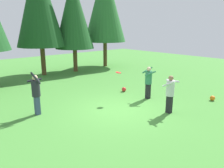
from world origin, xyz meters
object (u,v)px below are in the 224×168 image
at_px(tree_center, 39,3).
at_px(tree_far_right, 105,4).
at_px(frisbee, 118,73).
at_px(ball_red, 124,89).
at_px(person_thrower, 36,91).
at_px(person_bystander, 170,91).
at_px(ball_orange, 212,98).
at_px(tree_right, 73,13).
at_px(person_catcher, 148,80).

bearing_deg(tree_center, tree_far_right, -1.74).
xyz_separation_m(frisbee, tree_center, (-0.01, 8.31, 3.81)).
bearing_deg(tree_center, ball_red, -79.65).
height_order(frisbee, tree_far_right, tree_far_right).
distance_m(person_thrower, ball_red, 5.17).
bearing_deg(ball_red, person_bystander, -102.95).
bearing_deg(ball_orange, tree_right, 95.24).
distance_m(person_bystander, tree_right, 11.23).
distance_m(person_thrower, ball_orange, 8.38).
bearing_deg(person_thrower, tree_right, 61.69).
bearing_deg(frisbee, tree_center, 90.07).
height_order(person_bystander, frisbee, person_bystander).
relative_size(ball_red, ball_orange, 1.01).
bearing_deg(frisbee, tree_far_right, 53.74).
bearing_deg(frisbee, ball_orange, -41.59).
relative_size(person_bystander, tree_far_right, 0.18).
bearing_deg(person_bystander, ball_red, -24.03).
height_order(ball_red, tree_center, tree_center).
relative_size(frisbee, ball_red, 1.51).
xyz_separation_m(ball_red, tree_far_right, (4.63, 7.18, 5.39)).
relative_size(ball_orange, tree_center, 0.03).
bearing_deg(person_bystander, tree_center, -8.35).
xyz_separation_m(person_bystander, ball_orange, (3.01, -0.50, -0.84)).
height_order(ball_red, tree_right, tree_right).
bearing_deg(tree_right, frisbee, -107.85).
xyz_separation_m(ball_orange, tree_right, (-1.00, 10.94, 4.48)).
distance_m(ball_orange, tree_center, 13.01).
height_order(person_catcher, tree_right, tree_right).
bearing_deg(person_bystander, frisbee, 0.00).
distance_m(frisbee, ball_red, 2.09).
relative_size(person_thrower, tree_right, 0.25).
xyz_separation_m(ball_red, tree_right, (1.18, 6.86, 4.47)).
bearing_deg(person_catcher, tree_far_right, -88.62).
distance_m(ball_red, tree_far_right, 10.10).
distance_m(frisbee, tree_right, 8.80).
distance_m(person_thrower, tree_center, 9.28).
xyz_separation_m(ball_red, tree_center, (-1.34, 7.36, 5.11)).
relative_size(person_thrower, person_bystander, 1.15).
bearing_deg(ball_orange, frisbee, 138.41).
relative_size(tree_right, tree_far_right, 0.84).
distance_m(ball_orange, tree_far_right, 12.71).
bearing_deg(tree_far_right, person_catcher, -117.31).
bearing_deg(person_bystander, ball_orange, -110.60).
distance_m(person_bystander, tree_center, 11.75).
relative_size(person_thrower, ball_red, 7.41).
height_order(person_thrower, person_bystander, person_thrower).
bearing_deg(tree_right, ball_orange, -84.76).
height_order(person_bystander, ball_orange, person_bystander).
relative_size(frisbee, tree_far_right, 0.04).
xyz_separation_m(person_thrower, ball_orange, (7.28, -4.07, -0.89)).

